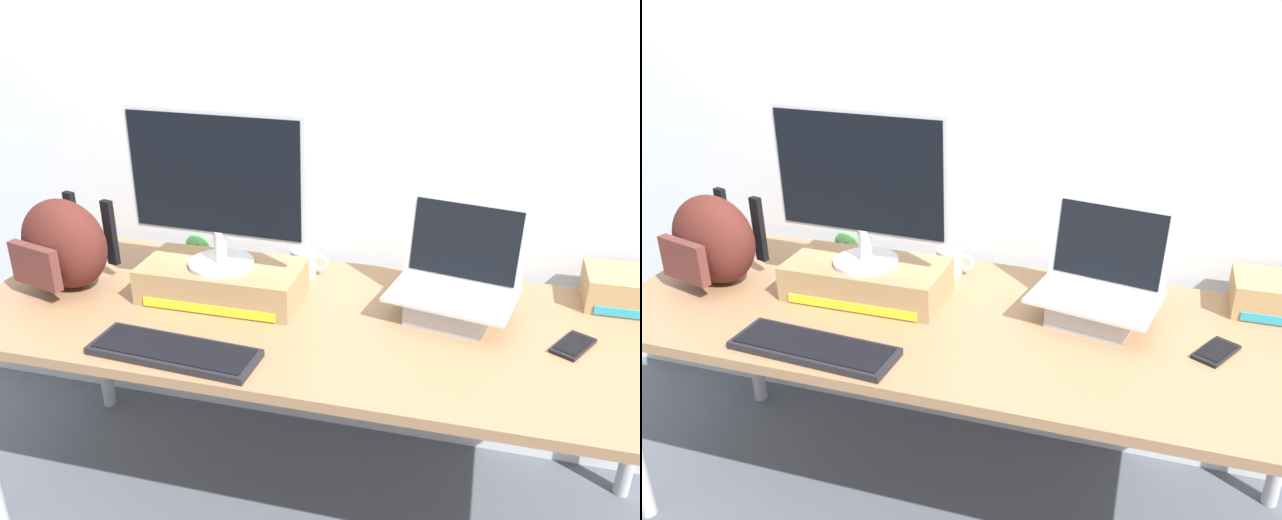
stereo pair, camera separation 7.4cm
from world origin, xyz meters
TOP-DOWN VIEW (x-y plane):
  - ground_plane at (0.00, 0.00)m, footprint 20.00×20.00m
  - back_wall at (0.00, 0.49)m, footprint 7.00×0.10m
  - desk at (0.00, 0.00)m, footprint 2.06×0.77m
  - toner_box_yellow at (-0.31, 0.05)m, footprint 0.48×0.24m
  - desktop_monitor at (-0.31, 0.05)m, footprint 0.53×0.19m
  - open_laptop at (0.36, 0.11)m, footprint 0.38×0.31m
  - external_keyboard at (-0.31, -0.29)m, footprint 0.45×0.17m
  - messenger_backpack at (-0.81, -0.00)m, footprint 0.34×0.29m
  - coffee_mug at (-0.12, 0.26)m, footprint 0.13×0.08m
  - cell_phone at (0.69, 0.01)m, footprint 0.13×0.15m
  - plush_toy at (-0.52, 0.31)m, footprint 0.08×0.08m

SIDE VIEW (x-z plane):
  - ground_plane at x=0.00m, z-range 0.00..0.00m
  - desk at x=0.00m, z-range 0.30..1.02m
  - cell_phone at x=0.69m, z-range 0.72..0.73m
  - external_keyboard at x=-0.31m, z-range 0.72..0.74m
  - plush_toy at x=-0.52m, z-range 0.72..0.80m
  - coffee_mug at x=-0.12m, z-range 0.72..0.81m
  - toner_box_yellow at x=-0.31m, z-range 0.72..0.83m
  - open_laptop at x=0.36m, z-range 0.63..0.95m
  - messenger_backpack at x=-0.81m, z-range 0.72..1.00m
  - desktop_monitor at x=-0.31m, z-range 0.85..1.30m
  - back_wall at x=0.00m, z-range 0.00..2.60m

